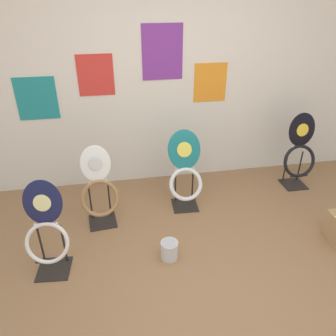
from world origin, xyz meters
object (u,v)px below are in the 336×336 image
Objects in this scene: toilet_seat_display_jazz_black at (299,154)px; toilet_seat_display_navy_moon at (47,232)px; toilet_seat_display_white_plain at (99,191)px; paint_can at (169,249)px; toilet_seat_display_teal_sax at (185,174)px.

toilet_seat_display_navy_moon is at bearing -161.90° from toilet_seat_display_jazz_black.
toilet_seat_display_jazz_black is at bearing 18.10° from toilet_seat_display_navy_moon.
toilet_seat_display_white_plain is 0.94m from paint_can.
toilet_seat_display_white_plain is 0.96× the size of toilet_seat_display_navy_moon.
toilet_seat_display_navy_moon reaches higher than toilet_seat_display_teal_sax.
toilet_seat_display_white_plain reaches higher than paint_can.
toilet_seat_display_jazz_black reaches higher than toilet_seat_display_navy_moon.
toilet_seat_display_jazz_black reaches higher than toilet_seat_display_white_plain.
paint_can is at bearing -3.00° from toilet_seat_display_navy_moon.
toilet_seat_display_navy_moon is 4.73× the size of paint_can.
toilet_seat_display_teal_sax is 0.99× the size of toilet_seat_display_navy_moon.
toilet_seat_display_teal_sax reaches higher than paint_can.
toilet_seat_display_jazz_black is at bearing 28.69° from paint_can.
toilet_seat_display_jazz_black is 1.07× the size of toilet_seat_display_navy_moon.
toilet_seat_display_white_plain is at bearing 54.94° from toilet_seat_display_navy_moon.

